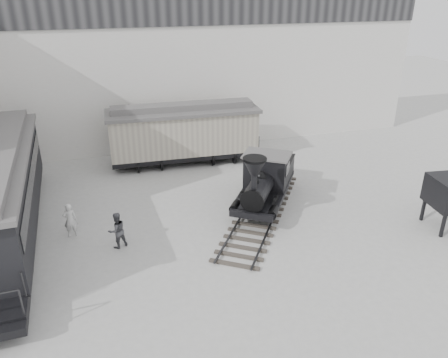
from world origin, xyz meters
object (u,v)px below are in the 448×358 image
object	(u,v)px
locomotive	(265,184)
boxcar	(184,132)
visitor_a	(70,220)
visitor_b	(117,230)

from	to	relation	value
locomotive	boxcar	xyz separation A→B (m)	(-2.56, 7.19, 0.72)
locomotive	boxcar	distance (m)	7.67
boxcar	visitor_a	size ratio (longest dim) A/B	5.84
locomotive	boxcar	world-z (taller)	boxcar
locomotive	visitor_b	size ratio (longest dim) A/B	5.66
boxcar	visitor_a	bearing A→B (deg)	-130.30
visitor_a	visitor_b	distance (m)	2.47
boxcar	visitor_b	xyz separation A→B (m)	(-4.82, -8.84, -1.18)
boxcar	visitor_a	distance (m)	10.01
locomotive	visitor_a	world-z (taller)	locomotive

